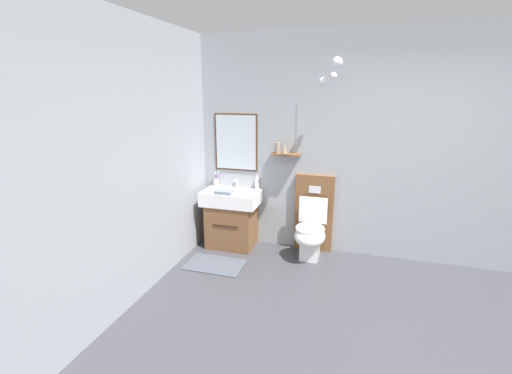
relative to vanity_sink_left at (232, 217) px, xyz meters
The scene contains 9 objects.
wall_back 2.34m from the vanity_sink_left, ahead, with size 5.42×0.66×2.70m.
wall_left 2.10m from the vanity_sink_left, 105.95° to the right, with size 0.12×4.27×2.70m, color #999EA3.
bath_mat 0.72m from the vanity_sink_left, 90.00° to the right, with size 0.68×0.44×0.01m, color #474C56.
vanity_sink_left is the anchor object (origin of this frame).
tap_on_left_sink 0.46m from the vanity_sink_left, 90.00° to the left, with size 0.03×0.13×0.11m.
toilet 1.05m from the vanity_sink_left, ahead, with size 0.48×0.62×1.00m.
toothbrush_cup 0.53m from the vanity_sink_left, 148.97° to the left, with size 0.08×0.07×0.21m.
soap_dispenser 0.55m from the vanity_sink_left, 31.53° to the left, with size 0.06×0.06×0.18m.
folded_hand_towel 0.41m from the vanity_sink_left, 105.03° to the right, with size 0.22×0.16×0.04m, color gray.
Camera 1 is at (-0.58, -2.32, 2.02)m, focal length 24.82 mm.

